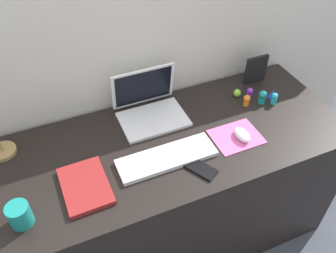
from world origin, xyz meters
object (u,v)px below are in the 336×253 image
coffee_mug (20,215)px  toy_figurine_purple (250,93)px  toy_figurine_teal (262,97)px  toy_figurine_cyan (274,98)px  laptop (149,105)px  toy_figurine_blue (272,94)px  toy_figurine_orange (247,100)px  cell_phone (201,169)px  keyboard (167,158)px  notebook_pad (85,186)px  toy_figurine_lime (237,93)px  mouse (242,135)px  picture_frame (256,70)px

coffee_mug → toy_figurine_purple: 1.14m
toy_figurine_teal → toy_figurine_cyan: toy_figurine_teal is taller
laptop → toy_figurine_purple: size_ratio=5.11×
toy_figurine_blue → toy_figurine_orange: bearing=-179.2°
cell_phone → keyboard: bearing=104.8°
laptop → keyboard: laptop is taller
cell_phone → notebook_pad: size_ratio=0.53×
toy_figurine_purple → toy_figurine_cyan: bearing=-44.2°
laptop → toy_figurine_orange: size_ratio=5.13×
laptop → keyboard: bearing=-97.1°
laptop → toy_figurine_purple: (0.49, -0.08, -0.02)m
notebook_pad → toy_figurine_cyan: toy_figurine_cyan is taller
coffee_mug → toy_figurine_teal: size_ratio=1.30×
coffee_mug → toy_figurine_purple: coffee_mug is taller
cell_phone → toy_figurine_lime: bearing=12.9°
mouse → notebook_pad: size_ratio=0.40×
toy_figurine_purple → toy_figurine_lime: (-0.05, 0.03, -0.01)m
notebook_pad → laptop: bearing=38.2°
toy_figurine_orange → coffee_mug: bearing=-167.2°
laptop → toy_figurine_orange: laptop is taller
mouse → toy_figurine_lime: size_ratio=2.39×
cell_phone → notebook_pad: (-0.44, 0.09, 0.01)m
coffee_mug → toy_figurine_orange: coffee_mug is taller
laptop → toy_figurine_lime: (0.45, -0.05, -0.03)m
coffee_mug → toy_figurine_cyan: bearing=9.6°
toy_figurine_blue → toy_figurine_cyan: bearing=-117.2°
toy_figurine_cyan → cell_phone: bearing=-155.5°
keyboard → picture_frame: size_ratio=2.73×
cell_phone → toy_figurine_lime: toy_figurine_lime is taller
mouse → picture_frame: picture_frame is taller
mouse → notebook_pad: (-0.69, 0.01, -0.01)m
toy_figurine_purple → toy_figurine_orange: 0.06m
keyboard → toy_figurine_orange: size_ratio=7.01×
toy_figurine_purple → toy_figurine_orange: (-0.04, -0.04, 0.00)m
mouse → toy_figurine_teal: toy_figurine_teal is taller
mouse → toy_figurine_orange: size_ratio=1.64×
keyboard → picture_frame: bearing=26.9°
cell_phone → toy_figurine_orange: size_ratio=2.19×
coffee_mug → toy_figurine_teal: coffee_mug is taller
picture_frame → toy_figurine_lime: (-0.15, -0.07, -0.05)m
laptop → cell_phone: 0.41m
notebook_pad → toy_figurine_orange: (0.83, 0.18, 0.02)m
notebook_pad → toy_figurine_cyan: bearing=7.4°
toy_figurine_blue → toy_figurine_lime: (-0.15, 0.07, -0.00)m
picture_frame → toy_figurine_blue: size_ratio=3.47×
toy_figurine_teal → notebook_pad: bearing=-169.5°
cell_phone → coffee_mug: 0.68m
coffee_mug → cell_phone: bearing=-2.7°
notebook_pad → toy_figurine_blue: toy_figurine_blue is taller
mouse → toy_figurine_blue: toy_figurine_blue is taller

